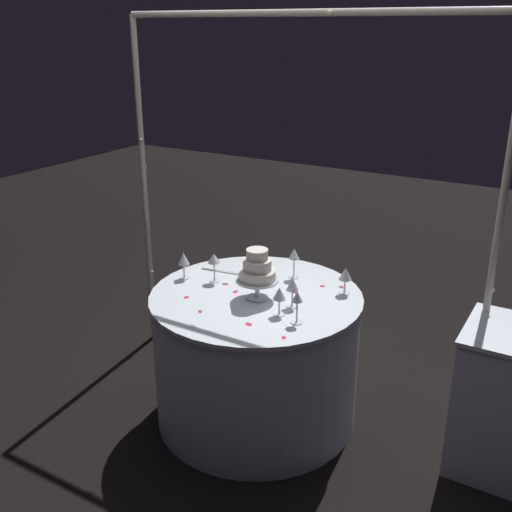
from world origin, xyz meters
TOP-DOWN VIEW (x-y plane):
  - ground_plane at (0.00, 0.00)m, footprint 12.00×12.00m
  - decorative_arch at (0.00, 0.41)m, footprint 2.20×0.06m
  - main_table at (0.00, 0.00)m, footprint 1.12×1.12m
  - side_table at (1.26, 0.25)m, footprint 0.47×0.47m
  - tiered_cake at (0.03, -0.04)m, footprint 0.22×0.22m
  - wine_glass_0 at (0.39, 0.25)m, footprint 0.07×0.07m
  - wine_glass_1 at (0.33, -0.18)m, footprint 0.06×0.06m
  - wine_glass_2 at (0.06, 0.30)m, footprint 0.06×0.06m
  - wine_glass_3 at (-0.29, 0.04)m, footprint 0.07×0.07m
  - wine_glass_4 at (0.23, -0.03)m, footprint 0.06×0.06m
  - wine_glass_5 at (0.22, -0.14)m, footprint 0.06×0.06m
  - wine_glass_6 at (-0.46, -0.01)m, footprint 0.06×0.06m
  - cake_knife at (-0.32, 0.17)m, footprint 0.30×0.07m
  - rose_petal_0 at (-0.29, -0.21)m, footprint 0.03×0.03m
  - rose_petal_1 at (-0.15, 0.25)m, footprint 0.03×0.04m
  - rose_petal_2 at (-0.11, -0.03)m, footprint 0.03×0.04m
  - rose_petal_3 at (0.17, 0.13)m, footprint 0.04×0.04m
  - rose_petal_4 at (0.34, -0.34)m, footprint 0.03×0.03m
  - rose_petal_5 at (-0.14, 0.36)m, footprint 0.04×0.03m
  - rose_petal_6 at (-0.21, 0.03)m, footprint 0.04×0.03m
  - rose_petal_7 at (0.09, 0.09)m, footprint 0.04×0.04m
  - rose_petal_8 at (-0.11, 0.14)m, footprint 0.03×0.03m
  - rose_petal_9 at (0.26, 0.27)m, footprint 0.04×0.04m
  - rose_petal_10 at (-0.09, 0.11)m, footprint 0.04×0.04m
  - rose_petal_11 at (-0.13, -0.31)m, footprint 0.04×0.04m
  - rose_petal_12 at (0.35, 0.32)m, footprint 0.03×0.02m
  - rose_petal_13 at (0.14, -0.30)m, footprint 0.04×0.03m

SIDE VIEW (x-z plane):
  - ground_plane at x=0.00m, z-range 0.00..0.00m
  - main_table at x=0.00m, z-range 0.00..0.74m
  - side_table at x=1.26m, z-range 0.00..0.75m
  - rose_petal_0 at x=-0.29m, z-range 0.74..0.75m
  - rose_petal_1 at x=-0.15m, z-range 0.74..0.75m
  - rose_petal_2 at x=-0.11m, z-range 0.74..0.75m
  - rose_petal_3 at x=0.17m, z-range 0.74..0.75m
  - rose_petal_4 at x=0.34m, z-range 0.74..0.75m
  - rose_petal_5 at x=-0.14m, z-range 0.74..0.75m
  - rose_petal_6 at x=-0.21m, z-range 0.74..0.75m
  - rose_petal_7 at x=0.09m, z-range 0.74..0.75m
  - rose_petal_8 at x=-0.11m, z-range 0.74..0.75m
  - rose_petal_9 at x=0.26m, z-range 0.74..0.75m
  - rose_petal_10 at x=-0.09m, z-range 0.74..0.75m
  - rose_petal_11 at x=-0.13m, z-range 0.74..0.75m
  - rose_petal_12 at x=0.35m, z-range 0.74..0.75m
  - rose_petal_13 at x=0.14m, z-range 0.74..0.75m
  - cake_knife at x=-0.32m, z-range 0.74..0.75m
  - wine_glass_0 at x=0.39m, z-range 0.78..0.92m
  - wine_glass_5 at x=0.22m, z-range 0.78..0.92m
  - wine_glass_6 at x=-0.46m, z-range 0.78..0.93m
  - wine_glass_4 at x=0.23m, z-range 0.78..0.94m
  - wine_glass_1 at x=0.33m, z-range 0.78..0.94m
  - wine_glass_3 at x=-0.29m, z-range 0.79..0.95m
  - wine_glass_2 at x=0.06m, z-range 0.79..0.96m
  - tiered_cake at x=0.03m, z-range 0.76..1.03m
  - decorative_arch at x=0.00m, z-range 0.35..2.48m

